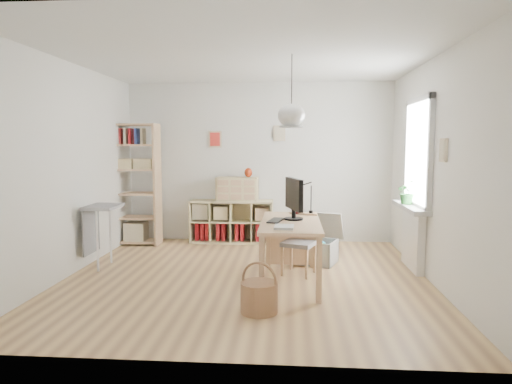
# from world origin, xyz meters

# --- Properties ---
(ground) EXTENTS (4.50, 4.50, 0.00)m
(ground) POSITION_xyz_m (0.00, 0.00, 0.00)
(ground) COLOR tan
(ground) RESTS_ON ground
(room_shell) EXTENTS (4.50, 4.50, 4.50)m
(room_shell) POSITION_xyz_m (0.55, -0.15, 2.00)
(room_shell) COLOR white
(room_shell) RESTS_ON ground
(window_unit) EXTENTS (0.07, 1.16, 1.46)m
(window_unit) POSITION_xyz_m (2.23, 0.60, 1.55)
(window_unit) COLOR white
(window_unit) RESTS_ON ground
(radiator) EXTENTS (0.10, 0.80, 0.80)m
(radiator) POSITION_xyz_m (2.19, 0.60, 0.40)
(radiator) COLOR white
(radiator) RESTS_ON ground
(windowsill) EXTENTS (0.22, 1.20, 0.06)m
(windowsill) POSITION_xyz_m (2.14, 0.60, 0.83)
(windowsill) COLOR silver
(windowsill) RESTS_ON radiator
(desk) EXTENTS (0.70, 1.50, 0.75)m
(desk) POSITION_xyz_m (0.55, -0.15, 0.66)
(desk) COLOR #D8AC7C
(desk) RESTS_ON ground
(cube_shelf) EXTENTS (1.40, 0.38, 0.72)m
(cube_shelf) POSITION_xyz_m (-0.47, 2.08, 0.30)
(cube_shelf) COLOR beige
(cube_shelf) RESTS_ON ground
(tall_bookshelf) EXTENTS (0.80, 0.38, 2.00)m
(tall_bookshelf) POSITION_xyz_m (-2.04, 1.80, 1.09)
(tall_bookshelf) COLOR #D8AC7C
(tall_bookshelf) RESTS_ON ground
(side_table) EXTENTS (0.40, 0.55, 0.85)m
(side_table) POSITION_xyz_m (-2.04, 0.35, 0.67)
(side_table) COLOR gray
(side_table) RESTS_ON ground
(chair) EXTENTS (0.49, 0.49, 0.77)m
(chair) POSITION_xyz_m (0.67, 0.25, 0.44)
(chair) COLOR gray
(chair) RESTS_ON ground
(wicker_basket) EXTENTS (0.37, 0.37, 0.52)m
(wicker_basket) POSITION_xyz_m (0.24, -1.17, 0.17)
(wicker_basket) COLOR #8C613F
(wicker_basket) RESTS_ON ground
(storage_chest) EXTENTS (0.86, 0.91, 0.68)m
(storage_chest) POSITION_xyz_m (0.89, 0.85, 0.22)
(storage_chest) COLOR #B2B2AD
(storage_chest) RESTS_ON ground
(monitor) EXTENTS (0.23, 0.57, 0.51)m
(monitor) POSITION_xyz_m (0.59, -0.04, 1.03)
(monitor) COLOR black
(monitor) RESTS_ON desk
(keyboard) EXTENTS (0.21, 0.38, 0.02)m
(keyboard) POSITION_xyz_m (0.37, -0.17, 0.76)
(keyboard) COLOR black
(keyboard) RESTS_ON desk
(task_lamp) EXTENTS (0.37, 0.14, 0.39)m
(task_lamp) POSITION_xyz_m (0.64, 0.47, 1.02)
(task_lamp) COLOR black
(task_lamp) RESTS_ON desk
(yarn_ball) EXTENTS (0.16, 0.16, 0.16)m
(yarn_ball) POSITION_xyz_m (0.63, 0.40, 0.83)
(yarn_ball) COLOR #44090C
(yarn_ball) RESTS_ON desk
(paper_tray) EXTENTS (0.22, 0.27, 0.03)m
(paper_tray) POSITION_xyz_m (0.48, -0.62, 0.76)
(paper_tray) COLOR silver
(paper_tray) RESTS_ON desk
(drawer_chest) EXTENTS (0.70, 0.34, 0.39)m
(drawer_chest) POSITION_xyz_m (-0.35, 2.04, 0.92)
(drawer_chest) COLOR beige
(drawer_chest) RESTS_ON cube_shelf
(red_vase) EXTENTS (0.13, 0.13, 0.16)m
(red_vase) POSITION_xyz_m (-0.16, 2.04, 1.19)
(red_vase) COLOR maroon
(red_vase) RESTS_ON drawer_chest
(potted_plant) EXTENTS (0.35, 0.32, 0.32)m
(potted_plant) POSITION_xyz_m (2.12, 0.69, 1.02)
(potted_plant) COLOR #246227
(potted_plant) RESTS_ON windowsill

